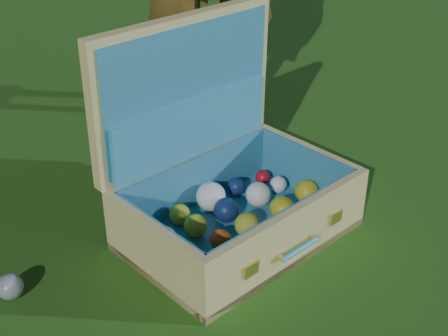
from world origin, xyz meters
TOP-DOWN VIEW (x-y plane):
  - ground at (0.00, 0.00)m, footprint 60.00×60.00m
  - stray_ball at (-0.54, -0.07)m, footprint 0.07×0.07m
  - suitcase at (0.08, -0.07)m, footprint 0.71×0.58m

SIDE VIEW (x-z plane):
  - ground at x=0.00m, z-range 0.00..0.00m
  - stray_ball at x=-0.54m, z-range 0.00..0.07m
  - suitcase at x=0.08m, z-range -0.13..0.48m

